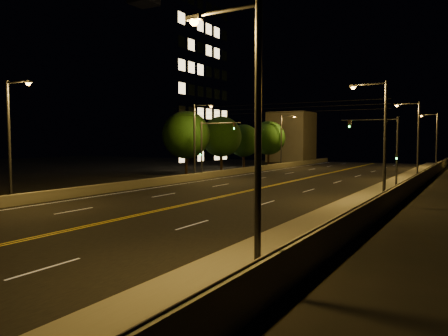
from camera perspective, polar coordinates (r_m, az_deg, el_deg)
The scene contains 23 objects.
road at distance 33.33m, azimuth -1.23°, elevation -3.97°, with size 18.00×120.00×0.02m, color black.
sidewalk at distance 29.20m, azimuth 17.20°, elevation -4.95°, with size 3.60×120.00×0.30m, color gray.
curb at distance 29.69m, azimuth 13.67°, elevation -4.90°, with size 0.14×120.00×0.15m, color gray.
parapet_wall at distance 28.79m, azimuth 20.43°, elevation -3.83°, with size 0.30×120.00×1.00m, color gray.
jersey_barrier at distance 39.25m, azimuth -13.47°, elevation -2.36°, with size 0.45×120.00×0.77m, color gray.
distant_building_left at distance 90.57m, azimuth 8.79°, elevation 4.00°, with size 8.00×8.00×10.08m, color gray.
parapet_rail at distance 28.73m, azimuth 20.46°, elevation -2.78°, with size 0.06×0.06×120.00m, color black.
lane_markings at distance 33.27m, azimuth -1.30°, elevation -3.97°, with size 17.32×116.00×0.00m.
streetlight_0 at distance 12.75m, azimuth 3.27°, elevation 5.73°, with size 2.55×0.28×8.41m.
streetlight_1 at distance 31.50m, azimuth 19.78°, elevation 4.29°, with size 2.55×0.28×8.41m.
streetlight_2 at distance 49.83m, azimuth 23.71°, elevation 3.89°, with size 2.55×0.28×8.41m.
streetlight_3 at distance 72.38m, azimuth 25.80°, elevation 3.67°, with size 2.55×0.28×8.41m.
streetlight_4 at distance 32.72m, azimuth -25.99°, elevation 4.10°, with size 2.55×0.28×8.41m.
streetlight_5 at distance 48.76m, azimuth -3.58°, elevation 4.20°, with size 2.55×0.28×8.41m.
streetlight_6 at distance 70.64m, azimuth 7.71°, elevation 4.01°, with size 2.55×0.28×8.41m.
traffic_signal_right at distance 41.91m, azimuth 20.39°, elevation 2.93°, with size 5.11×0.31×6.50m.
traffic_signal_left at distance 48.86m, azimuth -2.01°, elevation 3.23°, with size 5.11×0.31×6.50m.
overhead_wires at distance 41.53m, azimuth 5.69°, elevation 7.73°, with size 22.00×0.03×0.83m.
building_tower at distance 75.79m, azimuth -10.31°, elevation 10.47°, with size 24.00×15.00×28.13m.
tree_0 at distance 54.74m, azimuth -4.98°, elevation 4.33°, with size 5.95×5.95×8.06m.
tree_1 at distance 62.30m, azimuth -0.35°, elevation 4.11°, with size 5.76×5.76×7.81m.
tree_2 at distance 68.69m, azimuth 2.58°, elevation 3.59°, with size 5.09×5.09×6.90m.
tree_3 at distance 73.01m, azimuth 5.83°, elevation 3.92°, with size 5.60×5.60×7.59m.
Camera 1 is at (17.30, -8.14, 4.44)m, focal length 35.00 mm.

